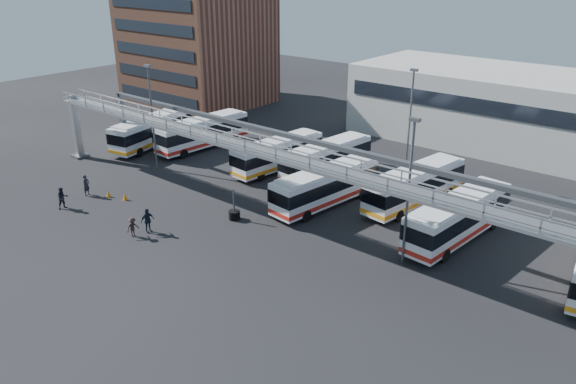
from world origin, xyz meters
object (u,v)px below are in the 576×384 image
Objects in this scene: bus_7 at (458,217)px; cone_right at (108,194)px; bus_1 at (202,132)px; cone_left at (125,197)px; bus_4 at (326,158)px; light_pole_left at (152,112)px; light_pole_mid at (409,185)px; tire_stack at (234,214)px; bus_5 at (326,185)px; pedestrian_b at (63,198)px; light_pole_back at (410,117)px; pedestrian_a at (86,185)px; pedestrian_d at (147,220)px; pedestrian_c at (133,227)px; bus_3 at (278,153)px; bus_0 at (152,130)px; bus_6 at (415,185)px.

cone_right is at bearing -150.87° from bus_7.
cone_left is (5.45, -14.06, -1.55)m from bus_1.
bus_1 is at bearing -167.26° from bus_4.
light_pole_mid is at bearing -2.05° from light_pole_left.
tire_stack is at bearing -169.69° from light_pole_mid.
bus_1 is 19.84m from bus_5.
light_pole_left is at bearing 17.48° from pedestrian_b.
cone_right is (-11.53, -16.46, -1.47)m from bus_4.
light_pole_mid is at bearing -61.93° from light_pole_back.
light_pole_mid is 26.77m from cone_right.
light_pole_left is 3.90× the size of tire_stack.
bus_4 is 0.95× the size of bus_7.
bus_7 reaches higher than bus_1.
bus_7 is at bearing 8.69° from light_pole_left.
pedestrian_a is 10.08m from pedestrian_d.
pedestrian_a reaches higher than pedestrian_c.
bus_1 is 5.87× the size of pedestrian_a.
light_pole_left is 15.68m from pedestrian_c.
pedestrian_a is at bearing -113.66° from bus_3.
light_pole_back is 8.61m from bus_4.
bus_0 is 18.17× the size of cone_right.
light_pole_back is 28.07m from cone_right.
bus_5 is 15.91m from pedestrian_c.
tire_stack reaches higher than pedestrian_c.
bus_4 is at bearing 90.76° from tire_stack.
bus_5 reaches higher than bus_4.
bus_6 is (3.97, -5.86, -3.89)m from light_pole_back.
cone_right is (-25.45, -6.30, -5.42)m from light_pole_mid.
bus_6 is 29.37m from pedestrian_b.
bus_0 reaches higher than bus_4.
bus_5 is at bearing 155.85° from light_pole_mid.
light_pole_left is 28.02m from light_pole_mid.
cone_right is (-15.70, -10.67, -1.50)m from bus_5.
bus_3 is 5.35× the size of pedestrian_d.
bus_4 reaches higher than tire_stack.
light_pole_back is 5.32× the size of pedestrian_a.
bus_7 is 27.61m from cone_left.
pedestrian_b is at bearing -115.53° from bus_4.
cone_right is at bearing -138.67° from bus_5.
bus_4 is at bearing -177.70° from bus_6.
pedestrian_b reaches higher than pedestrian_c.
pedestrian_a is 1.24× the size of pedestrian_c.
pedestrian_a is at bearing -160.47° from tire_stack.
bus_3 is 9.57m from bus_5.
bus_4 is at bearing -140.69° from light_pole_back.
bus_1 is at bearing -11.09° from pedestrian_a.
pedestrian_b is (-16.46, -14.47, -0.87)m from bus_5.
bus_5 is (18.25, 3.37, -3.91)m from light_pole_left.
cone_left is 1.77m from cone_right.
cone_left is at bearing -58.55° from bus_0.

